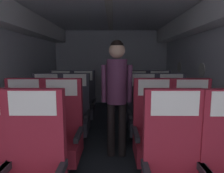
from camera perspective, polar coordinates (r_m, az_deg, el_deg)
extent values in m
cube|color=#23282D|center=(3.34, -0.95, -16.77)|extent=(3.76, 6.62, 0.02)
cube|color=silver|center=(3.48, 29.73, 2.95)|extent=(0.08, 6.22, 2.29)
cube|color=silver|center=(6.16, -0.27, 5.81)|extent=(3.64, 0.06, 2.29)
cube|color=white|center=(3.51, -29.03, 18.25)|extent=(0.35, 5.97, 0.36)
cube|color=white|center=(3.44, 27.61, 18.57)|extent=(0.35, 5.97, 0.36)
cube|color=white|center=(3.15, -1.06, 23.91)|extent=(0.12, 5.60, 0.02)
cylinder|color=white|center=(4.01, 24.90, 4.46)|extent=(0.01, 0.26, 0.26)
cylinder|color=white|center=(5.17, 19.22, 5.42)|extent=(0.01, 0.26, 0.26)
cube|color=maroon|center=(1.78, -21.34, -12.26)|extent=(0.48, 0.09, 0.73)
cube|color=silver|center=(1.66, -22.42, -4.61)|extent=(0.38, 0.01, 0.20)
cube|color=maroon|center=(1.73, 17.23, -12.61)|extent=(0.48, 0.09, 0.73)
cube|color=silver|center=(1.61, 18.12, -4.77)|extent=(0.38, 0.01, 0.20)
cube|color=#38383D|center=(2.78, -24.83, -20.24)|extent=(0.17, 0.18, 0.22)
cube|color=maroon|center=(2.69, -25.11, -16.18)|extent=(0.48, 0.51, 0.22)
cube|color=maroon|center=(2.72, -23.84, -5.36)|extent=(0.48, 0.09, 0.73)
cube|color=#28282D|center=(2.53, -20.60, -12.65)|extent=(0.05, 0.43, 0.06)
cube|color=#28282D|center=(2.72, -29.80, -11.73)|extent=(0.05, 0.43, 0.06)
cube|color=silver|center=(2.63, -24.59, -0.23)|extent=(0.38, 0.01, 0.20)
cube|color=#38383D|center=(2.61, -14.78, -21.73)|extent=(0.17, 0.18, 0.22)
cube|color=maroon|center=(2.51, -14.97, -17.46)|extent=(0.48, 0.51, 0.22)
cube|color=maroon|center=(2.54, -14.12, -5.82)|extent=(0.48, 0.09, 0.73)
cube|color=#28282D|center=(2.38, -9.70, -13.53)|extent=(0.05, 0.43, 0.06)
cube|color=#28282D|center=(2.50, -20.32, -12.87)|extent=(0.05, 0.43, 0.06)
cube|color=silver|center=(2.45, -14.61, -0.33)|extent=(0.38, 0.01, 0.20)
cube|color=#38383D|center=(2.71, 22.72, -20.91)|extent=(0.17, 0.18, 0.22)
cube|color=maroon|center=(2.62, 22.99, -16.76)|extent=(0.48, 0.51, 0.22)
cube|color=maroon|center=(2.65, 21.85, -5.61)|extent=(0.48, 0.09, 0.73)
cube|color=#28282D|center=(2.64, 27.93, -12.24)|extent=(0.05, 0.43, 0.06)
cube|color=#28282D|center=(2.46, 18.21, -13.09)|extent=(0.05, 0.43, 0.06)
cube|color=silver|center=(2.55, 22.55, -0.34)|extent=(0.38, 0.01, 0.20)
cube|color=#38383D|center=(2.59, 12.27, -21.87)|extent=(0.17, 0.18, 0.22)
cube|color=maroon|center=(2.49, 12.42, -17.57)|extent=(0.48, 0.51, 0.22)
cube|color=maroon|center=(2.52, 11.78, -5.84)|extent=(0.48, 0.09, 0.73)
cube|color=#28282D|center=(2.47, 17.89, -13.02)|extent=(0.05, 0.43, 0.06)
cube|color=#28282D|center=(2.38, 7.03, -13.53)|extent=(0.05, 0.43, 0.06)
cube|color=silver|center=(2.43, 12.18, -0.31)|extent=(0.38, 0.01, 0.20)
cube|color=#38383D|center=(3.48, -18.97, -14.03)|extent=(0.17, 0.18, 0.22)
cube|color=#33333D|center=(3.41, -19.14, -10.66)|extent=(0.48, 0.51, 0.22)
cube|color=#33333D|center=(3.49, -18.37, -2.23)|extent=(0.48, 0.09, 0.73)
cube|color=#28282D|center=(3.28, -15.51, -7.62)|extent=(0.05, 0.43, 0.06)
cube|color=#28282D|center=(3.44, -22.91, -7.27)|extent=(0.05, 0.43, 0.06)
cube|color=silver|center=(3.40, -18.82, 1.81)|extent=(0.38, 0.01, 0.20)
cube|color=#38383D|center=(3.36, -11.00, -14.60)|extent=(0.17, 0.18, 0.22)
cube|color=#33333D|center=(3.28, -11.10, -11.12)|extent=(0.48, 0.51, 0.22)
cube|color=#33333D|center=(3.36, -10.62, -2.34)|extent=(0.48, 0.09, 0.73)
cube|color=#28282D|center=(3.18, -7.13, -7.89)|extent=(0.05, 0.43, 0.06)
cube|color=#28282D|center=(3.27, -15.15, -7.67)|extent=(0.05, 0.43, 0.06)
cube|color=silver|center=(3.27, -10.90, 1.86)|extent=(0.38, 0.01, 0.20)
cube|color=#38383D|center=(3.44, 17.21, -14.24)|extent=(0.17, 0.18, 0.22)
cube|color=#33333D|center=(3.36, 17.36, -10.84)|extent=(0.48, 0.51, 0.22)
cube|color=#33333D|center=(3.44, 16.70, -2.29)|extent=(0.48, 0.09, 0.73)
cube|color=#28282D|center=(3.38, 21.24, -7.43)|extent=(0.05, 0.43, 0.06)
cube|color=#28282D|center=(3.25, 13.62, -7.73)|extent=(0.05, 0.43, 0.06)
cube|color=silver|center=(3.36, 17.11, 1.81)|extent=(0.38, 0.01, 0.20)
cube|color=#38383D|center=(3.34, 9.14, -14.69)|extent=(0.17, 0.18, 0.22)
cube|color=#33333D|center=(3.26, 9.23, -11.20)|extent=(0.48, 0.51, 0.22)
cube|color=#33333D|center=(3.34, 8.88, -2.36)|extent=(0.48, 0.09, 0.73)
cube|color=#28282D|center=(3.24, 13.34, -7.75)|extent=(0.05, 0.43, 0.06)
cube|color=#28282D|center=(3.17, 5.19, -7.91)|extent=(0.05, 0.43, 0.06)
cube|color=silver|center=(3.25, 9.10, 1.87)|extent=(0.38, 0.01, 0.20)
cube|color=#38383D|center=(4.25, -14.98, -9.80)|extent=(0.17, 0.18, 0.22)
cube|color=#33333D|center=(4.19, -15.09, -6.99)|extent=(0.48, 0.51, 0.22)
cube|color=#33333D|center=(4.29, -14.59, -0.19)|extent=(0.48, 0.09, 0.73)
cube|color=#28282D|center=(4.09, -12.10, -4.41)|extent=(0.05, 0.43, 0.06)
cube|color=#28282D|center=(4.21, -18.19, -4.28)|extent=(0.05, 0.43, 0.06)
cube|color=silver|center=(4.22, -14.88, 3.11)|extent=(0.38, 0.01, 0.20)
cube|color=#38383D|center=(4.14, -8.50, -10.08)|extent=(0.17, 0.18, 0.22)
cube|color=#33333D|center=(4.08, -8.57, -7.20)|extent=(0.48, 0.51, 0.22)
cube|color=#33333D|center=(4.18, -8.26, -0.22)|extent=(0.48, 0.09, 0.73)
cube|color=#28282D|center=(4.00, -5.39, -4.53)|extent=(0.05, 0.43, 0.06)
cube|color=#28282D|center=(4.07, -11.81, -4.44)|extent=(0.05, 0.43, 0.06)
cube|color=silver|center=(4.11, -8.44, 3.17)|extent=(0.38, 0.01, 0.20)
cube|color=#38383D|center=(4.22, 13.90, -9.90)|extent=(0.17, 0.18, 0.22)
cube|color=#33333D|center=(4.16, 14.00, -7.07)|extent=(0.48, 0.51, 0.22)
cube|color=#33333D|center=(4.26, 13.57, -0.22)|extent=(0.48, 0.09, 0.73)
cube|color=#28282D|center=(4.17, 17.15, -4.35)|extent=(0.05, 0.43, 0.06)
cube|color=#28282D|center=(4.06, 10.95, -4.46)|extent=(0.05, 0.43, 0.06)
cube|color=silver|center=(4.18, 13.83, 3.11)|extent=(0.38, 0.01, 0.20)
cube|color=#38383D|center=(4.11, 7.29, -10.19)|extent=(0.17, 0.18, 0.22)
cube|color=#33333D|center=(4.05, 7.34, -7.29)|extent=(0.48, 0.51, 0.22)
cube|color=#33333D|center=(4.16, 7.12, -0.26)|extent=(0.48, 0.09, 0.73)
cube|color=#28282D|center=(4.04, 10.62, -4.53)|extent=(0.05, 0.43, 0.06)
cube|color=#28282D|center=(3.98, 4.12, -4.58)|extent=(0.05, 0.43, 0.06)
cube|color=silver|center=(4.08, 7.26, 3.16)|extent=(0.38, 0.01, 0.20)
cylinder|color=black|center=(2.85, -0.27, -12.55)|extent=(0.11, 0.11, 0.78)
cylinder|color=black|center=(2.85, 3.03, -12.54)|extent=(0.11, 0.11, 0.78)
cylinder|color=#5B2D4C|center=(2.68, 1.43, 1.49)|extent=(0.28, 0.28, 0.61)
cylinder|color=#5B2D4C|center=(2.69, -2.41, 0.85)|extent=(0.07, 0.07, 0.52)
cylinder|color=#5B2D4C|center=(2.69, 5.26, 0.84)|extent=(0.07, 0.07, 0.52)
sphere|color=tan|center=(2.67, 1.46, 10.64)|extent=(0.22, 0.22, 0.22)
sphere|color=black|center=(2.67, 1.47, 11.59)|extent=(0.19, 0.19, 0.19)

